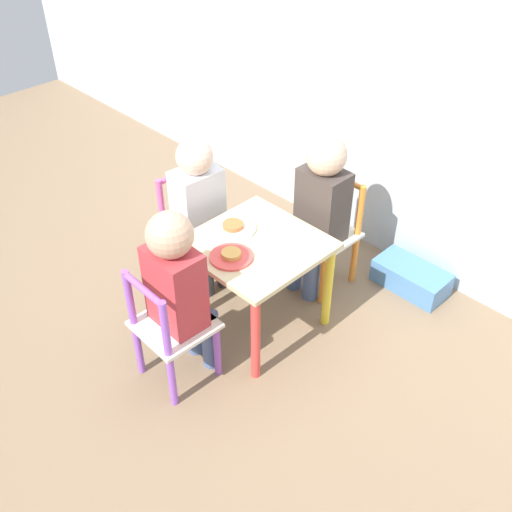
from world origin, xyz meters
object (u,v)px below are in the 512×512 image
kids_table (256,258)px  child_left (200,203)px  chair_purple (170,330)px  child_front (179,282)px  plate_front (231,256)px  chair_pink (194,230)px  storage_bin (411,277)px  chair_orange (326,234)px  plate_left (233,227)px  child_back (320,202)px

kids_table → child_left: bearing=175.1°
chair_purple → child_front: bearing=-90.0°
kids_table → plate_front: 0.15m
chair_pink → child_left: size_ratio=0.71×
chair_pink → storage_bin: (0.76, 0.62, -0.19)m
chair_pink → chair_orange: bearing=-43.1°
chair_purple → child_front: (0.00, 0.06, 0.19)m
kids_table → child_left: size_ratio=0.68×
plate_left → storage_bin: size_ratio=0.55×
chair_orange → plate_front: size_ratio=3.08×
chair_pink → child_back: size_ratio=0.69×
child_front → storage_bin: (0.34, 1.03, -0.38)m
chair_purple → kids_table: bearing=-90.0°
plate_left → storage_bin: plate_left is taller
child_left → kids_table: bearing=-90.0°
storage_bin → chair_pink: bearing=-140.8°
child_left → storage_bin: (0.70, 0.63, -0.36)m
chair_pink → child_front: bearing=-129.3°
kids_table → storage_bin: (0.33, 0.66, -0.29)m
plate_front → plate_left: bearing=135.0°
child_left → plate_left: 0.24m
plate_front → chair_pink: bearing=158.8°
child_front → child_left: bearing=-46.7°
plate_front → plate_left: (-0.13, 0.13, 0.00)m
storage_bin → child_left: bearing=-138.1°
child_front → plate_front: bearing=-90.9°
child_front → kids_table: bearing=-90.0°
child_left → child_back: bearing=-42.9°
child_back → plate_left: child_back is taller
kids_table → chair_purple: bearing=-91.6°
child_left → plate_front: child_left is taller
child_back → plate_left: size_ratio=4.02×
chair_pink → storage_bin: 1.00m
chair_purple → child_front: size_ratio=0.69×
chair_purple → chair_orange: bearing=-89.7°
chair_purple → storage_bin: (0.34, 1.09, -0.19)m
chair_purple → child_front: 0.20m
plate_front → plate_left: 0.18m
child_front → chair_pink: bearing=-42.5°
child_front → child_left: size_ratio=1.03×
chair_pink → storage_bin: chair_pink is taller
chair_orange → child_left: child_left is taller
chair_purple → chair_orange: same height
chair_purple → child_left: child_left is taller
kids_table → child_front: size_ratio=0.66×
child_front → chair_purple: bearing=90.0°
child_left → storage_bin: 1.01m
plate_front → storage_bin: size_ratio=0.50×
kids_table → child_left: 0.38m
storage_bin → plate_left: bearing=-125.1°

